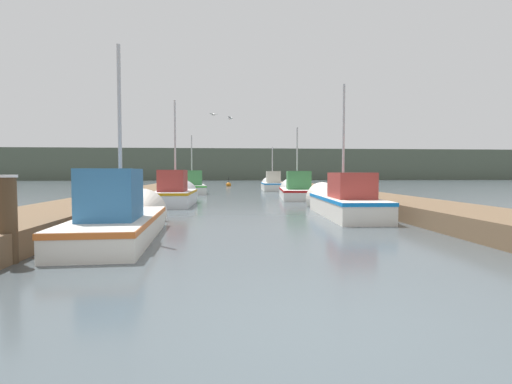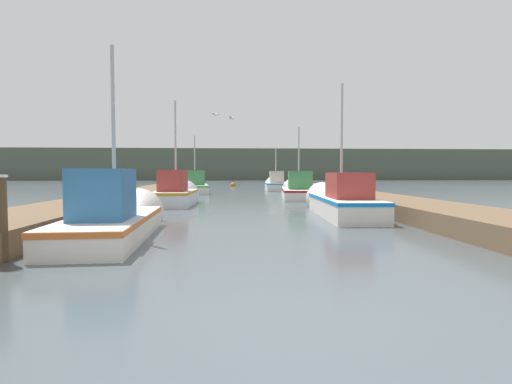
{
  "view_description": "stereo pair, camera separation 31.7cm",
  "coord_description": "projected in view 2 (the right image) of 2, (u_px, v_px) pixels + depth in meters",
  "views": [
    {
      "loc": [
        -0.9,
        -3.39,
        1.42
      ],
      "look_at": [
        0.5,
        13.53,
        0.57
      ],
      "focal_mm": 28.0,
      "sensor_mm": 36.0,
      "label": 1
    },
    {
      "loc": [
        -0.58,
        -3.41,
        1.42
      ],
      "look_at": [
        0.5,
        13.53,
        0.57
      ],
      "focal_mm": 28.0,
      "sensor_mm": 36.0,
      "label": 2
    }
  ],
  "objects": [
    {
      "name": "channel_buoy",
      "position": [
        233.0,
        185.0,
        40.06
      ],
      "size": [
        0.5,
        0.5,
        1.0
      ],
      "color": "#BF6513",
      "rests_on": "ground_plane"
    },
    {
      "name": "fishing_boat_5",
      "position": [
        275.0,
        184.0,
        31.63
      ],
      "size": [
        1.74,
        5.01,
        3.81
      ],
      "rotation": [
        0.0,
        0.0,
        -0.04
      ],
      "color": "silver",
      "rests_on": "ground_plane"
    },
    {
      "name": "seagull_1",
      "position": [
        232.0,
        118.0,
        20.24
      ],
      "size": [
        0.31,
        0.56,
        0.12
      ],
      "rotation": [
        0.0,
        0.0,
        4.4
      ],
      "color": "white"
    },
    {
      "name": "mooring_piling_1",
      "position": [
        352.0,
        193.0,
        15.95
      ],
      "size": [
        0.36,
        0.36,
        1.14
      ],
      "color": "#473523",
      "rests_on": "ground_plane"
    },
    {
      "name": "fishing_boat_2",
      "position": [
        177.0,
        193.0,
        17.47
      ],
      "size": [
        1.67,
        4.64,
        4.91
      ],
      "rotation": [
        0.0,
        0.0,
        -0.03
      ],
      "color": "silver",
      "rests_on": "ground_plane"
    },
    {
      "name": "dock_right",
      "position": [
        349.0,
        196.0,
        19.78
      ],
      "size": [
        2.36,
        40.0,
        0.48
      ],
      "color": "brown",
      "rests_on": "ground_plane"
    },
    {
      "name": "fishing_boat_3",
      "position": [
        298.0,
        190.0,
        22.03
      ],
      "size": [
        2.24,
        5.85,
        4.38
      ],
      "rotation": [
        0.0,
        0.0,
        -0.1
      ],
      "color": "silver",
      "rests_on": "ground_plane"
    },
    {
      "name": "fishing_boat_1",
      "position": [
        339.0,
        201.0,
        13.47
      ],
      "size": [
        1.74,
        6.32,
        4.66
      ],
      "rotation": [
        0.0,
        0.0,
        -0.05
      ],
      "color": "silver",
      "rests_on": "ground_plane"
    },
    {
      "name": "distant_shore_ridge",
      "position": [
        234.0,
        165.0,
        77.05
      ],
      "size": [
        120.0,
        16.0,
        5.55
      ],
      "color": "#4C5647",
      "rests_on": "ground_plane"
    },
    {
      "name": "mooring_piling_2",
      "position": [
        310.0,
        186.0,
        23.07
      ],
      "size": [
        0.24,
        0.24,
        1.2
      ],
      "color": "#473523",
      "rests_on": "ground_plane"
    },
    {
      "name": "dock_left",
      "position": [
        132.0,
        197.0,
        19.11
      ],
      "size": [
        2.36,
        40.0,
        0.48
      ],
      "color": "brown",
      "rests_on": "ground_plane"
    },
    {
      "name": "fishing_boat_0",
      "position": [
        118.0,
        217.0,
        8.97
      ],
      "size": [
        1.69,
        5.57,
        4.59
      ],
      "rotation": [
        0.0,
        0.0,
        0.04
      ],
      "color": "silver",
      "rests_on": "ground_plane"
    },
    {
      "name": "ground_plane",
      "position": [
        297.0,
        334.0,
        3.51
      ],
      "size": [
        200.0,
        200.0,
        0.0
      ],
      "color": "#424C51"
    },
    {
      "name": "fishing_boat_4",
      "position": [
        195.0,
        186.0,
        27.45
      ],
      "size": [
        2.2,
        5.52,
        4.44
      ],
      "rotation": [
        0.0,
        0.0,
        0.1
      ],
      "color": "silver",
      "rests_on": "ground_plane"
    },
    {
      "name": "seagull_lead",
      "position": [
        216.0,
        115.0,
        23.09
      ],
      "size": [
        0.48,
        0.46,
        0.12
      ],
      "rotation": [
        0.0,
        0.0,
        0.76
      ],
      "color": "white"
    }
  ]
}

